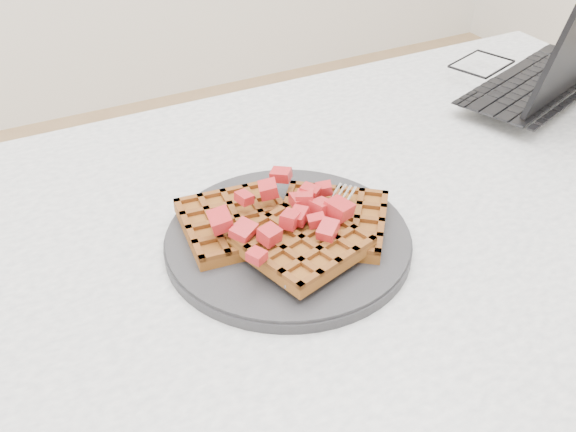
# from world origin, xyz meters

# --- Properties ---
(table) EXTENTS (1.20, 0.80, 0.75)m
(table) POSITION_xyz_m (0.00, 0.00, 0.64)
(table) COLOR silver
(table) RESTS_ON ground
(plate) EXTENTS (0.27, 0.27, 0.02)m
(plate) POSITION_xyz_m (-0.12, 0.01, 0.76)
(plate) COLOR #242426
(plate) RESTS_ON table
(waffles) EXTENTS (0.24, 0.21, 0.03)m
(waffles) POSITION_xyz_m (-0.12, 0.00, 0.78)
(waffles) COLOR brown
(waffles) RESTS_ON plate
(strawberry_pile) EXTENTS (0.15, 0.15, 0.02)m
(strawberry_pile) POSITION_xyz_m (-0.12, 0.01, 0.80)
(strawberry_pile) COLOR maroon
(strawberry_pile) RESTS_ON waffles
(fork) EXTENTS (0.15, 0.13, 0.02)m
(fork) POSITION_xyz_m (-0.09, -0.02, 0.77)
(fork) COLOR silver
(fork) RESTS_ON plate
(laptop) EXTENTS (0.38, 0.33, 0.22)m
(laptop) POSITION_xyz_m (0.41, 0.19, 0.79)
(laptop) COLOR black
(laptop) RESTS_ON table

